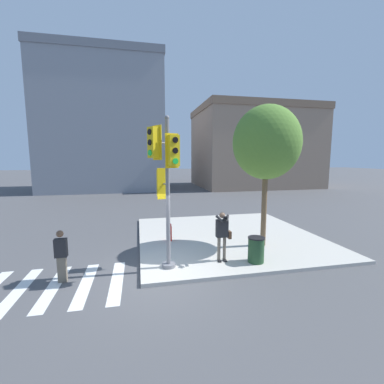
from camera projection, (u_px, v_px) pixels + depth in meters
ground_plane at (157, 279)px, 7.84m from camera, size 160.00×160.00×0.00m
sidewalk_corner at (227, 236)px, 11.95m from camera, size 8.00×8.00×0.13m
crosswalk_stripes at (53, 287)px, 7.35m from camera, size 3.87×2.77×0.01m
traffic_signal_pole at (165, 176)px, 7.94m from camera, size 0.92×1.33×4.83m
person_photographer at (222, 232)px, 8.79m from camera, size 0.58×0.54×1.71m
pedestrian_distant at (61, 255)px, 7.55m from camera, size 0.34×0.20×1.58m
street_tree at (266, 143)px, 9.99m from camera, size 2.62×2.62×5.58m
fire_hydrant at (170, 232)px, 11.00m from camera, size 0.19×0.25×0.78m
trash_bin at (256, 250)px, 8.75m from camera, size 0.57×0.57×0.88m
building_left at (105, 125)px, 29.74m from camera, size 13.24×9.25×14.95m
building_right at (253, 147)px, 33.65m from camera, size 14.58×11.10×10.07m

